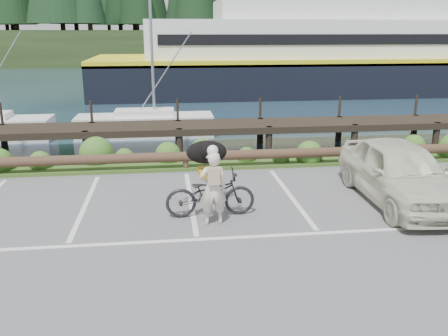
% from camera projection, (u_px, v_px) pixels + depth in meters
% --- Properties ---
extents(ground, '(72.00, 72.00, 0.00)m').
position_uv_depth(ground, '(196.00, 232.00, 10.15)').
color(ground, '#565558').
extents(harbor_backdrop, '(170.00, 160.00, 30.00)m').
position_uv_depth(harbor_backdrop, '(169.00, 53.00, 84.97)').
color(harbor_backdrop, '#1A2F40').
rests_on(harbor_backdrop, ground).
extents(vegetation_strip, '(34.00, 1.60, 0.10)m').
position_uv_depth(vegetation_strip, '(185.00, 163.00, 15.18)').
color(vegetation_strip, '#3D5B21').
rests_on(vegetation_strip, ground).
extents(log_rail, '(32.00, 0.30, 0.60)m').
position_uv_depth(log_rail, '(186.00, 171.00, 14.53)').
color(log_rail, '#443021').
rests_on(log_rail, ground).
extents(bicycle, '(2.08, 0.77, 1.08)m').
position_uv_depth(bicycle, '(210.00, 194.00, 10.89)').
color(bicycle, black).
rests_on(bicycle, ground).
extents(cyclist, '(0.62, 0.42, 1.66)m').
position_uv_depth(cyclist, '(213.00, 188.00, 10.35)').
color(cyclist, beige).
rests_on(cyclist, ground).
extents(dog, '(0.50, 0.98, 0.56)m').
position_uv_depth(dog, '(207.00, 152.00, 11.28)').
color(dog, black).
rests_on(dog, bicycle).
extents(parked_car, '(1.91, 4.57, 1.55)m').
position_uv_depth(parked_car, '(399.00, 172.00, 11.75)').
color(parked_car, beige).
rests_on(parked_car, ground).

